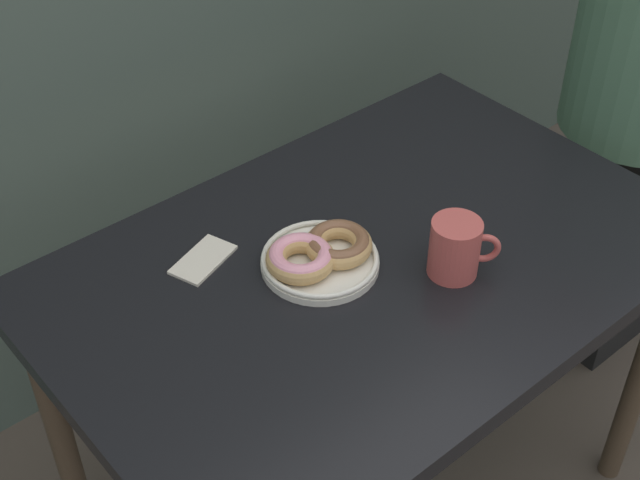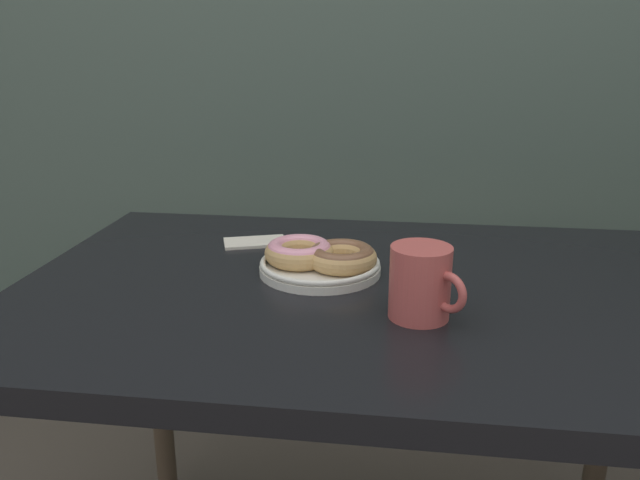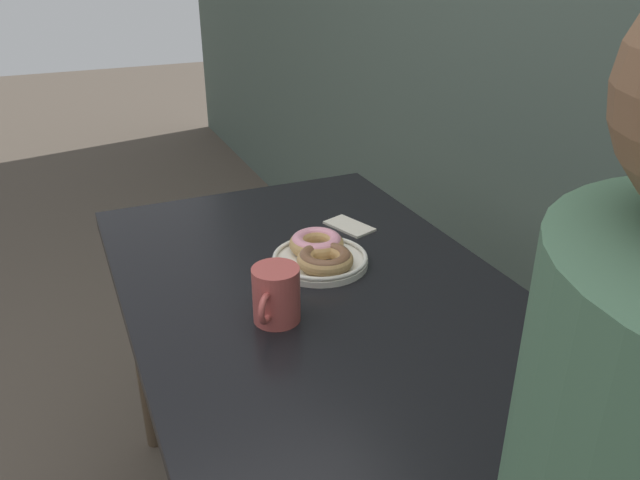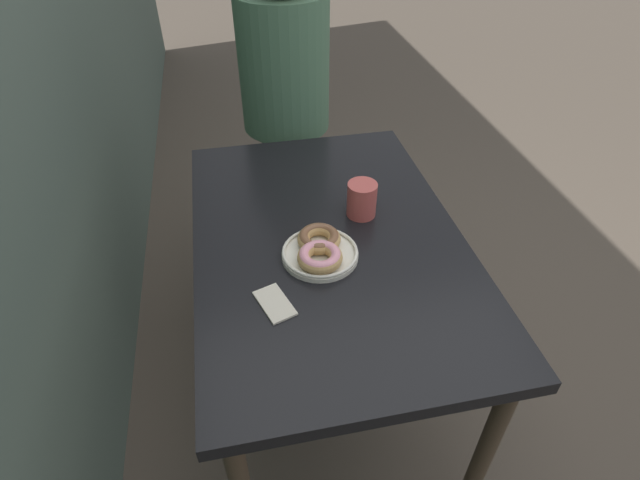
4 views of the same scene
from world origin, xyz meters
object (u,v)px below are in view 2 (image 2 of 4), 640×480
coffee_mug (421,282)px  napkin (255,242)px  donut_plate (320,258)px  dining_table (365,329)px

coffee_mug → napkin: coffee_mug is taller
napkin → donut_plate: bearing=-43.8°
coffee_mug → napkin: 0.45m
donut_plate → coffee_mug: coffee_mug is taller
napkin → dining_table: bearing=-38.5°
donut_plate → napkin: size_ratio=1.63×
dining_table → coffee_mug: size_ratio=10.67×
donut_plate → dining_table: bearing=-26.5°
dining_table → donut_plate: bearing=153.5°
dining_table → donut_plate: 0.15m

